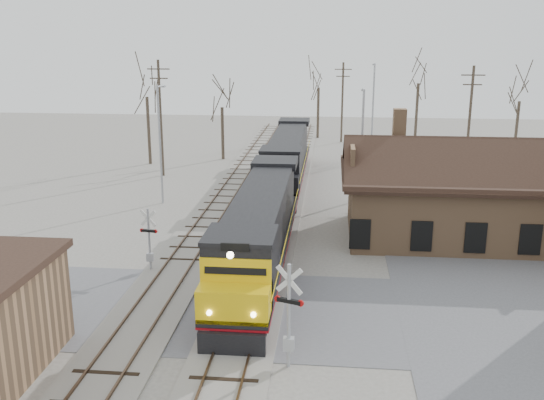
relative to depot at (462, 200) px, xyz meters
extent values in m
plane|color=#A09B91|center=(-11.99, -12.00, -2.41)|extent=(140.00, 140.00, 0.00)
cube|color=#59595E|center=(-11.99, -12.00, -2.39)|extent=(60.00, 9.00, 0.03)
cube|color=#A09B91|center=(-11.99, 3.00, -2.35)|extent=(3.40, 90.00, 0.12)
cube|color=#473323|center=(-12.71, 3.00, -2.24)|extent=(0.08, 90.00, 0.14)
cube|color=#473323|center=(-11.27, 3.00, -2.24)|extent=(0.08, 90.00, 0.14)
cube|color=#A09B91|center=(-16.49, 3.00, -2.35)|extent=(3.40, 90.00, 0.12)
cube|color=#473323|center=(-17.21, 3.00, -2.24)|extent=(0.08, 90.00, 0.14)
cube|color=#473323|center=(-15.77, 3.00, -2.24)|extent=(0.08, 90.00, 0.14)
cube|color=#9B7350|center=(0.01, 0.00, -0.41)|extent=(14.00, 8.00, 4.00)
cube|color=black|center=(0.01, 0.00, 1.69)|extent=(15.20, 9.20, 0.30)
cube|color=black|center=(0.01, -2.30, 2.69)|extent=(15.00, 4.71, 2.66)
cube|color=black|center=(0.01, 2.30, 2.69)|extent=(15.00, 4.71, 2.66)
cube|color=#9B7350|center=(-3.99, 1.50, 4.39)|extent=(0.80, 0.80, 2.20)
cube|color=black|center=(-11.99, -12.65, -1.87)|extent=(2.44, 3.90, 0.97)
cube|color=black|center=(-11.99, 0.01, -1.87)|extent=(2.44, 3.90, 0.97)
cube|color=black|center=(-11.99, -6.32, -1.09)|extent=(2.92, 19.48, 0.34)
cube|color=maroon|center=(-11.99, -6.32, -1.31)|extent=(2.94, 19.48, 0.12)
cube|color=black|center=(-11.99, -5.10, 0.42)|extent=(2.53, 14.13, 2.73)
cube|color=black|center=(-11.99, -13.53, 0.42)|extent=(2.92, 2.73, 2.73)
cube|color=yellow|center=(-11.99, -15.19, -0.41)|extent=(2.92, 1.75, 1.36)
cube|color=black|center=(-11.99, -16.16, -1.87)|extent=(2.73, 0.25, 0.97)
cylinder|color=#FFF2CC|center=(-11.99, -16.08, 1.88)|extent=(0.27, 0.10, 0.27)
cube|color=black|center=(-11.99, 7.33, -1.87)|extent=(2.44, 3.90, 0.97)
cube|color=black|center=(-11.99, 20.00, -1.87)|extent=(2.44, 3.90, 0.97)
cube|color=black|center=(-11.99, 13.66, -1.09)|extent=(2.92, 19.48, 0.34)
cube|color=maroon|center=(-11.99, 13.66, -1.31)|extent=(2.94, 19.48, 0.12)
cube|color=black|center=(-11.99, 14.88, 0.42)|extent=(2.53, 14.13, 2.73)
cube|color=black|center=(-11.99, 6.45, 0.42)|extent=(2.92, 2.73, 2.73)
cube|color=black|center=(-11.99, 4.80, -0.41)|extent=(2.92, 1.75, 1.36)
cube|color=black|center=(-11.99, 3.82, -1.87)|extent=(2.73, 0.25, 0.97)
cylinder|color=#A5A8AD|center=(-9.68, -16.64, -0.29)|extent=(0.15, 0.15, 4.22)
cube|color=silver|center=(-9.68, -16.64, 1.18)|extent=(1.06, 0.41, 1.11)
cube|color=silver|center=(-9.68, -16.64, 1.18)|extent=(1.06, 0.41, 1.11)
cube|color=black|center=(-9.68, -16.64, 0.34)|extent=(0.95, 0.46, 0.16)
cylinder|color=#B20C0C|center=(-10.13, -16.48, 0.34)|extent=(0.27, 0.16, 0.25)
cylinder|color=#B20C0C|center=(-9.24, -16.80, 0.34)|extent=(0.27, 0.16, 0.25)
cube|color=#A5A8AD|center=(-9.68, -16.64, -1.46)|extent=(0.42, 0.32, 0.53)
cylinder|color=#A5A8AD|center=(-17.87, -7.58, -0.64)|extent=(0.12, 0.12, 3.52)
cube|color=silver|center=(-17.87, -7.58, 0.59)|extent=(0.92, 0.16, 0.92)
cube|color=silver|center=(-17.87, -7.58, 0.59)|extent=(0.92, 0.16, 0.92)
cube|color=black|center=(-17.87, -7.58, -0.12)|extent=(0.81, 0.26, 0.13)
cylinder|color=#B20C0C|center=(-17.48, -7.63, -0.12)|extent=(0.22, 0.11, 0.21)
cylinder|color=#B20C0C|center=(-18.27, -7.52, -0.12)|extent=(0.22, 0.11, 0.21)
cube|color=#A5A8AD|center=(-17.87, -7.58, -1.61)|extent=(0.35, 0.26, 0.44)
cylinder|color=#A5A8AD|center=(-21.00, 5.99, 2.02)|extent=(0.18, 0.18, 8.85)
cylinder|color=#A5A8AD|center=(-21.00, 6.89, 6.35)|extent=(0.12, 1.80, 0.12)
cube|color=#A5A8AD|center=(-21.00, 7.69, 6.25)|extent=(0.25, 0.50, 0.12)
cylinder|color=#A5A8AD|center=(-5.97, 8.35, 1.85)|extent=(0.18, 0.18, 8.51)
cylinder|color=#A5A8AD|center=(-5.97, 9.25, 6.01)|extent=(0.12, 1.80, 0.12)
cube|color=#A5A8AD|center=(-5.97, 10.05, 5.91)|extent=(0.25, 0.50, 0.12)
cylinder|color=#A5A8AD|center=(-4.24, 24.18, 2.44)|extent=(0.18, 0.18, 9.70)
cylinder|color=#A5A8AD|center=(-4.24, 25.08, 7.19)|extent=(0.12, 1.80, 0.12)
cube|color=#A5A8AD|center=(-4.24, 25.88, 7.09)|extent=(0.25, 0.50, 0.12)
cylinder|color=#382D23|center=(-23.49, 15.11, 2.76)|extent=(0.24, 0.24, 10.34)
cube|color=#382D23|center=(-23.49, 15.11, 7.13)|extent=(2.00, 0.10, 0.10)
cube|color=#382D23|center=(-23.49, 15.11, 6.33)|extent=(1.60, 0.10, 0.10)
cylinder|color=#382D23|center=(-7.16, 34.71, 2.27)|extent=(0.24, 0.24, 9.35)
cube|color=#382D23|center=(-7.16, 34.71, 6.14)|extent=(2.00, 0.10, 0.10)
cube|color=#382D23|center=(-7.16, 34.71, 5.34)|extent=(1.60, 0.10, 0.10)
cylinder|color=#382D23|center=(3.59, 16.38, 2.55)|extent=(0.24, 0.24, 9.91)
cube|color=#382D23|center=(3.59, 16.38, 6.70)|extent=(2.00, 0.10, 0.10)
cube|color=#382D23|center=(3.59, 16.38, 5.90)|extent=(1.60, 0.10, 0.10)
cylinder|color=#382D23|center=(-26.21, 20.12, 0.90)|extent=(0.32, 0.32, 6.61)
cylinder|color=#382D23|center=(-19.41, 23.17, 0.26)|extent=(0.32, 0.32, 5.34)
cylinder|color=#382D23|center=(-10.05, 37.69, 0.69)|extent=(0.32, 0.32, 6.19)
cylinder|color=#382D23|center=(1.26, 32.76, 1.17)|extent=(0.32, 0.32, 7.16)
cylinder|color=#382D23|center=(10.99, 27.84, 0.48)|extent=(0.32, 0.32, 5.77)
camera|label=1|loc=(-8.23, -37.55, 10.00)|focal=40.00mm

